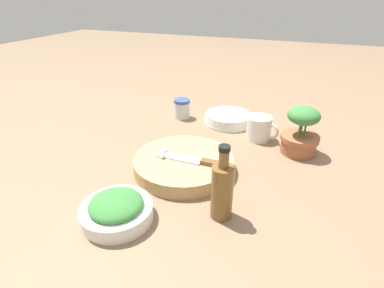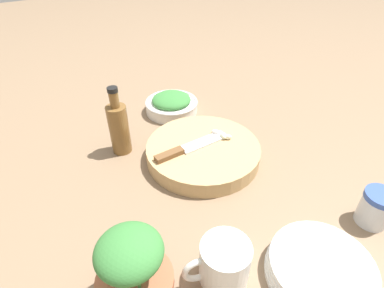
% 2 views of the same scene
% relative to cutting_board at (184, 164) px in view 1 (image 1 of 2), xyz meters
% --- Properties ---
extents(ground_plane, '(5.00, 5.00, 0.00)m').
position_rel_cutting_board_xyz_m(ground_plane, '(-0.06, 0.03, -0.02)').
color(ground_plane, '#7F664C').
extents(cutting_board, '(0.29, 0.29, 0.04)m').
position_rel_cutting_board_xyz_m(cutting_board, '(0.00, 0.00, 0.00)').
color(cutting_board, tan).
rests_on(cutting_board, ground_plane).
extents(chef_knife, '(0.04, 0.21, 0.01)m').
position_rel_cutting_board_xyz_m(chef_knife, '(0.01, 0.04, 0.03)').
color(chef_knife, brown).
rests_on(chef_knife, cutting_board).
extents(garlic_cloves, '(0.06, 0.04, 0.01)m').
position_rel_cutting_board_xyz_m(garlic_cloves, '(0.01, -0.06, 0.03)').
color(garlic_cloves, '#F2DEC6').
rests_on(garlic_cloves, cutting_board).
extents(herb_bowl, '(0.17, 0.17, 0.06)m').
position_rel_cutting_board_xyz_m(herb_bowl, '(0.25, -0.06, 0.01)').
color(herb_bowl, silver).
rests_on(herb_bowl, ground_plane).
extents(spice_jar, '(0.07, 0.07, 0.08)m').
position_rel_cutting_board_xyz_m(spice_jar, '(-0.37, -0.16, 0.02)').
color(spice_jar, silver).
rests_on(spice_jar, ground_plane).
extents(coffee_mug, '(0.09, 0.12, 0.08)m').
position_rel_cutting_board_xyz_m(coffee_mug, '(-0.29, 0.17, 0.02)').
color(coffee_mug, silver).
rests_on(coffee_mug, ground_plane).
extents(plate_stack, '(0.19, 0.19, 0.04)m').
position_rel_cutting_board_xyz_m(plate_stack, '(-0.38, 0.03, -0.00)').
color(plate_stack, silver).
rests_on(plate_stack, ground_plane).
extents(oil_bottle, '(0.05, 0.05, 0.19)m').
position_rel_cutting_board_xyz_m(oil_bottle, '(0.15, 0.16, 0.05)').
color(oil_bottle, brown).
rests_on(oil_bottle, ground_plane).
extents(potted_herb, '(0.12, 0.12, 0.16)m').
position_rel_cutting_board_xyz_m(potted_herb, '(-0.24, 0.31, 0.05)').
color(potted_herb, '#A35B3D').
rests_on(potted_herb, ground_plane).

